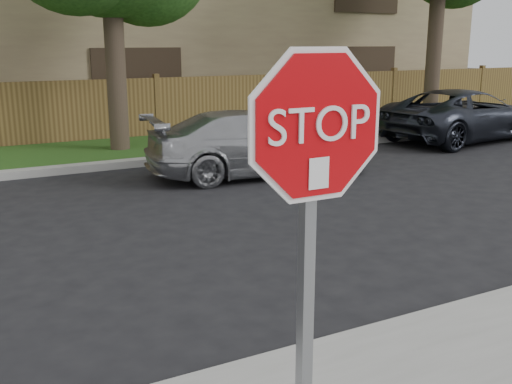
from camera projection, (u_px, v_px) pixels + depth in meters
far_curb at (13, 174)px, 11.35m from camera, size 70.00×0.30×0.15m
grass_strip at (4, 160)px, 12.76m from camera, size 70.00×3.00×0.12m
stop_sign at (313, 192)px, 2.86m from camera, size 1.01×0.13×2.55m
sedan_right at (258, 143)px, 11.52m from camera, size 4.48×2.28×1.24m
sedan_far_right at (464, 115)px, 15.54m from camera, size 5.01×2.74×1.33m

